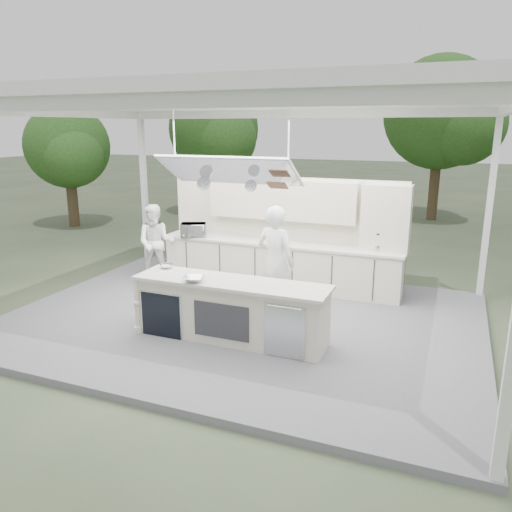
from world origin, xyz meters
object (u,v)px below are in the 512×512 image
at_px(demo_island, 230,310).
at_px(back_counter, 279,264).
at_px(head_chef, 276,262).
at_px(sous_chef, 156,243).

height_order(demo_island, back_counter, same).
height_order(demo_island, head_chef, head_chef).
relative_size(back_counter, head_chef, 2.58).
bearing_deg(head_chef, back_counter, -57.85).
relative_size(head_chef, sous_chef, 1.19).
bearing_deg(back_counter, sous_chef, -167.84).
distance_m(head_chef, sous_chef, 3.29).
bearing_deg(back_counter, demo_island, -86.37).
distance_m(back_counter, head_chef, 1.78).
bearing_deg(sous_chef, head_chef, -43.12).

